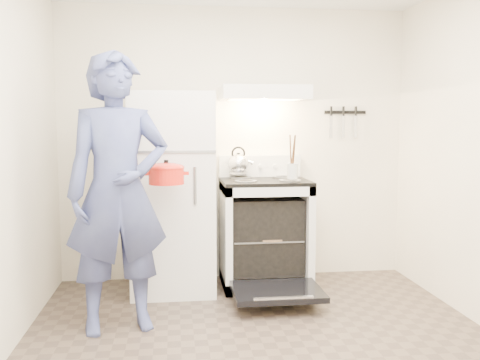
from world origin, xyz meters
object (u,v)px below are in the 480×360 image
dutch_oven (166,176)px  stove_body (265,234)px  refrigerator (173,193)px  tea_kettle (238,162)px  person (118,193)px

dutch_oven → stove_body: bearing=35.7°
dutch_oven → refrigerator: bearing=85.9°
refrigerator → tea_kettle: 0.69m
stove_body → dutch_oven: bearing=-144.3°
tea_kettle → person: bearing=-131.3°
stove_body → dutch_oven: size_ratio=2.74×
refrigerator → stove_body: size_ratio=1.85×
refrigerator → dutch_oven: bearing=-94.1°
tea_kettle → refrigerator: bearing=-158.8°
stove_body → tea_kettle: tea_kettle is taller
refrigerator → person: person is taller
stove_body → dutch_oven: 1.21m
refrigerator → person: 0.95m
tea_kettle → stove_body: bearing=-44.6°
tea_kettle → dutch_oven: 1.04m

